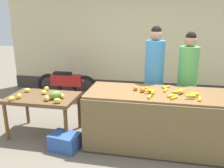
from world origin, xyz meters
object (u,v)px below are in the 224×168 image
parked_motorcycle (67,84)px  produce_crate (65,142)px  vendor_woman_blue_shirt (154,78)px  vendor_woman_green_shirt (187,82)px  produce_sack (99,112)px

parked_motorcycle → produce_crate: (0.84, -2.20, -0.27)m
vendor_woman_blue_shirt → vendor_woman_green_shirt: vendor_woman_blue_shirt is taller
vendor_woman_blue_shirt → produce_crate: size_ratio=4.26×
vendor_woman_blue_shirt → produce_sack: size_ratio=4.22×
vendor_woman_green_shirt → parked_motorcycle: size_ratio=1.11×
vendor_woman_blue_shirt → produce_sack: bearing=-175.6°
produce_sack → parked_motorcycle: bearing=134.0°
produce_sack → vendor_woman_green_shirt: bearing=4.2°
vendor_woman_blue_shirt → vendor_woman_green_shirt: 0.59m
vendor_woman_blue_shirt → vendor_woman_green_shirt: bearing=3.9°
vendor_woman_blue_shirt → produce_crate: (-1.32, -1.11, -0.82)m
vendor_woman_green_shirt → produce_crate: vendor_woman_green_shirt is taller
vendor_woman_green_shirt → parked_motorcycle: (-2.74, 1.05, -0.49)m
vendor_woman_green_shirt → parked_motorcycle: bearing=159.0°
parked_motorcycle → produce_crate: parked_motorcycle is taller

